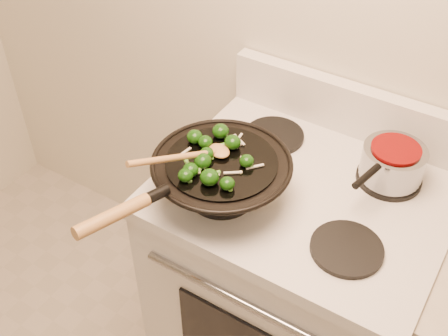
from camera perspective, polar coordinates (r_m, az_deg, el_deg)
The scene contains 5 objects.
stove at distance 1.89m, azimuth 7.05°, elevation -11.84°, with size 0.78×0.67×1.08m.
wok at distance 1.46m, azimuth -0.37°, elevation -0.85°, with size 0.37×0.60×0.17m.
stirfry at distance 1.42m, azimuth -1.30°, elevation 1.18°, with size 0.23×0.25×0.04m.
wooden_spoon at distance 1.40m, azimuth -3.02°, elevation 1.37°, with size 0.14×0.28×0.10m.
saucepan at distance 1.59m, azimuth 16.74°, elevation 0.51°, with size 0.17×0.27×0.10m.
Camera 1 is at (0.30, 0.11, 1.98)m, focal length 45.00 mm.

